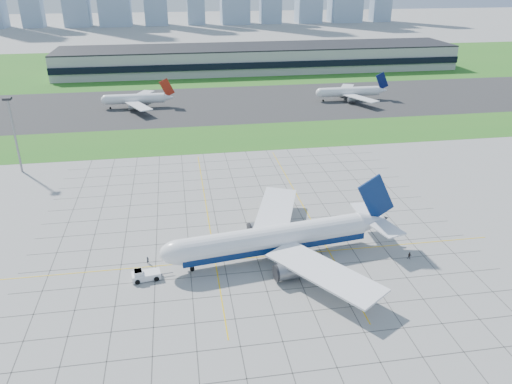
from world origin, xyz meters
TOP-DOWN VIEW (x-y plane):
  - ground at (0.00, 0.00)m, footprint 1400.00×1400.00m
  - grass_median at (0.00, 90.00)m, footprint 700.00×35.00m
  - asphalt_taxiway at (0.00, 145.00)m, footprint 700.00×75.00m
  - grass_far at (0.00, 255.00)m, footprint 700.00×145.00m
  - apron_markings at (0.43, 11.09)m, footprint 120.00×130.00m
  - terminal at (40.00, 229.87)m, footprint 260.00×43.00m
  - light_mast at (-70.00, 65.00)m, footprint 2.50×2.50m
  - airliner at (4.57, -2.56)m, footprint 58.51×58.90m
  - pushback_tug at (-26.21, -7.06)m, footprint 9.29×3.93m
  - crew_near at (-25.73, -0.65)m, footprint 0.77×0.81m
  - crew_far at (35.96, -8.69)m, footprint 1.11×1.02m
  - distant_jet_1 at (-35.56, 144.18)m, footprint 33.31×42.66m
  - distant_jet_2 at (73.00, 141.64)m, footprint 36.53×42.66m

SIDE VIEW (x-z plane):
  - ground at x=0.00m, z-range 0.00..0.00m
  - apron_markings at x=0.43m, z-range 0.00..0.03m
  - grass_median at x=0.00m, z-range 0.00..0.04m
  - grass_far at x=0.00m, z-range 0.00..0.04m
  - asphalt_taxiway at x=0.00m, z-range 0.01..0.05m
  - crew_far at x=35.96m, z-range 0.00..1.85m
  - crew_near at x=-25.73m, z-range 0.00..1.87m
  - pushback_tug at x=-26.21m, z-range -0.14..2.41m
  - distant_jet_1 at x=-35.56m, z-range -2.55..11.52m
  - distant_jet_2 at x=73.00m, z-range -2.55..11.52m
  - airliner at x=4.57m, z-range -4.18..14.29m
  - terminal at x=40.00m, z-range -0.01..15.79m
  - light_mast at x=-70.00m, z-range 3.38..28.98m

